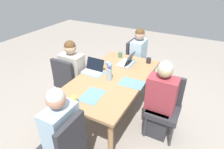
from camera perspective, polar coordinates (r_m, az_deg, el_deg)
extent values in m
plane|color=gray|center=(3.38, 0.00, -11.52)|extent=(10.00, 10.00, 0.00)
cube|color=#9E754C|center=(2.97, 0.00, -1.18)|extent=(1.82, 1.00, 0.04)
cylinder|color=#9E754C|center=(3.95, 0.26, 1.19)|extent=(0.07, 0.07, 0.69)
cylinder|color=#9E754C|center=(2.86, -15.84, -12.97)|extent=(0.07, 0.07, 0.69)
cylinder|color=#9E754C|center=(3.69, 11.89, -1.74)|extent=(0.07, 0.07, 0.69)
cylinder|color=#9E754C|center=(2.48, -0.44, -19.68)|extent=(0.07, 0.07, 0.69)
cube|color=#2D2D33|center=(4.13, 7.97, 3.24)|extent=(0.44, 0.44, 0.08)
cube|color=#2D2D33|center=(4.08, 5.72, 7.15)|extent=(0.42, 0.06, 0.45)
cylinder|color=#333338|center=(4.34, 11.00, 1.01)|extent=(0.04, 0.04, 0.37)
cylinder|color=#333338|center=(4.03, 9.30, -1.27)|extent=(0.04, 0.04, 0.37)
cylinder|color=#333338|center=(4.45, 6.37, 2.12)|extent=(0.04, 0.04, 0.37)
cylinder|color=#333338|center=(4.14, 4.36, -0.02)|extent=(0.04, 0.04, 0.37)
cube|color=#2D2D33|center=(4.16, 7.50, 0.64)|extent=(0.34, 0.36, 0.45)
cube|color=#99B7CC|center=(3.96, 7.95, 6.66)|extent=(0.40, 0.24, 0.50)
sphere|color=tan|center=(3.83, 8.33, 11.76)|extent=(0.20, 0.20, 0.20)
sphere|color=#51381E|center=(3.82, 8.37, 12.19)|extent=(0.19, 0.19, 0.19)
cube|color=#2D2D33|center=(3.53, -12.09, -2.01)|extent=(0.44, 0.44, 0.08)
cube|color=#2D2D33|center=(3.28, -14.62, 0.41)|extent=(0.06, 0.42, 0.45)
cylinder|color=#333338|center=(3.88, -12.19, -2.85)|extent=(0.04, 0.04, 0.37)
cylinder|color=#333338|center=(3.68, -7.57, -4.38)|extent=(0.04, 0.04, 0.37)
cylinder|color=#333338|center=(3.65, -15.91, -5.64)|extent=(0.04, 0.04, 0.37)
cylinder|color=#333338|center=(3.44, -11.19, -7.47)|extent=(0.04, 0.04, 0.37)
cube|color=#2D2D33|center=(3.60, -11.04, -4.76)|extent=(0.36, 0.34, 0.45)
cube|color=#B7B2A8|center=(3.36, -11.80, 1.95)|extent=(0.24, 0.40, 0.50)
sphere|color=tan|center=(3.21, -12.48, 7.81)|extent=(0.20, 0.20, 0.20)
sphere|color=#51381E|center=(3.20, -12.53, 8.31)|extent=(0.19, 0.19, 0.19)
cube|color=#2D2D33|center=(2.88, 15.09, -10.60)|extent=(0.44, 0.44, 0.08)
cube|color=#2D2D33|center=(2.88, 16.72, -4.33)|extent=(0.06, 0.42, 0.45)
cylinder|color=#333338|center=(2.88, 17.28, -17.24)|extent=(0.04, 0.04, 0.37)
cylinder|color=#333338|center=(2.92, 9.82, -15.18)|extent=(0.04, 0.04, 0.37)
cylinder|color=#333338|center=(3.16, 18.83, -12.58)|extent=(0.04, 0.04, 0.37)
cylinder|color=#333338|center=(3.20, 12.11, -10.81)|extent=(0.04, 0.04, 0.37)
cube|color=#2D2D33|center=(3.01, 13.50, -13.01)|extent=(0.36, 0.34, 0.45)
cube|color=#93333D|center=(2.72, 14.66, -5.58)|extent=(0.24, 0.40, 0.50)
sphere|color=tan|center=(2.53, 15.70, 1.29)|extent=(0.20, 0.20, 0.20)
sphere|color=beige|center=(2.52, 15.80, 1.90)|extent=(0.19, 0.19, 0.19)
cube|color=#2D2D33|center=(2.41, -15.14, -20.63)|extent=(0.44, 0.44, 0.08)
cube|color=#2D2D33|center=(2.12, -12.08, -18.22)|extent=(0.42, 0.06, 0.45)
cylinder|color=#333338|center=(2.76, -14.89, -19.46)|extent=(0.04, 0.04, 0.37)
cube|color=#99B7CC|center=(2.23, -15.09, -14.84)|extent=(0.40, 0.24, 0.50)
sphere|color=tan|center=(1.99, -16.47, -7.17)|extent=(0.20, 0.20, 0.20)
sphere|color=beige|center=(1.98, -16.59, -6.47)|extent=(0.19, 0.19, 0.19)
cylinder|color=#8EA8B7|center=(2.84, -0.88, 0.11)|extent=(0.08, 0.08, 0.20)
sphere|color=#6B7FD1|center=(2.75, -0.97, 3.40)|extent=(0.05, 0.05, 0.05)
cylinder|color=#477A3D|center=(2.77, -0.96, 2.61)|extent=(0.01, 0.01, 0.08)
sphere|color=#6B7FD1|center=(2.75, -0.63, 2.79)|extent=(0.06, 0.06, 0.06)
cylinder|color=#477A3D|center=(2.76, -0.63, 2.23)|extent=(0.01, 0.01, 0.06)
sphere|color=#6B7FD1|center=(2.78, -0.83, 2.47)|extent=(0.07, 0.07, 0.07)
cylinder|color=#477A3D|center=(2.79, -0.82, 2.18)|extent=(0.01, 0.01, 0.03)
sphere|color=#6B7FD1|center=(2.79, -0.89, 2.95)|extent=(0.06, 0.06, 0.06)
cylinder|color=#477A3D|center=(2.80, -0.89, 2.51)|extent=(0.01, 0.01, 0.05)
sphere|color=#6B7FD1|center=(2.77, -1.46, 3.46)|extent=(0.06, 0.06, 0.06)
cylinder|color=#477A3D|center=(2.78, -1.45, 2.71)|extent=(0.01, 0.01, 0.08)
cube|color=slate|center=(3.41, 4.34, 3.48)|extent=(0.37, 0.27, 0.00)
cube|color=slate|center=(3.11, -5.54, 0.68)|extent=(0.28, 0.37, 0.00)
cube|color=slate|center=(2.82, 5.97, -2.58)|extent=(0.27, 0.37, 0.00)
cube|color=slate|center=(2.56, -5.97, -6.28)|extent=(0.37, 0.28, 0.00)
cube|color=silver|center=(3.37, 4.09, 3.38)|extent=(0.32, 0.22, 0.02)
cube|color=black|center=(3.30, 5.35, 4.69)|extent=(0.31, 0.08, 0.19)
cube|color=silver|center=(3.11, -5.74, 0.90)|extent=(0.22, 0.32, 0.02)
cube|color=black|center=(3.12, -5.11, 3.08)|extent=(0.08, 0.31, 0.19)
cylinder|color=#DBC64C|center=(2.43, -11.25, -7.59)|extent=(0.07, 0.07, 0.11)
cylinder|color=#232328|center=(3.45, 10.93, 4.15)|extent=(0.08, 0.08, 0.09)
cylinder|color=#47704C|center=(3.61, 2.49, 5.92)|extent=(0.08, 0.08, 0.10)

